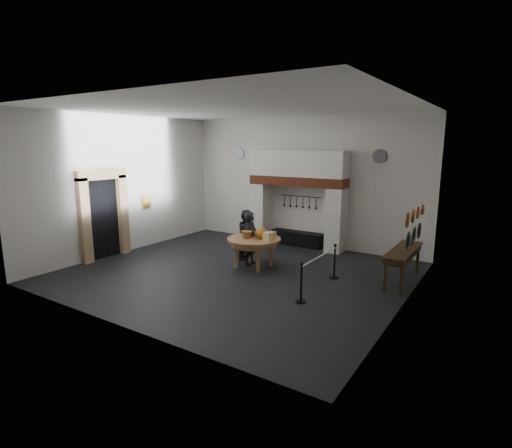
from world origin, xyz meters
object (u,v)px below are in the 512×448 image
Objects in this scene: barrier_post_near at (301,283)px; barrier_post_far at (335,262)px; work_table at (254,239)px; visitor_far at (247,235)px; side_table at (404,250)px; visitor_near at (251,238)px; iron_range at (297,238)px.

barrier_post_near is 2.00m from barrier_post_far.
visitor_far reaches higher than work_table.
visitor_far is 4.64m from side_table.
visitor_near reaches higher than work_table.
side_table is (4.62, 0.42, 0.08)m from visitor_far.
work_table is at bearing -166.10° from side_table.
barrier_post_near reaches higher than work_table.
visitor_near is 2.63m from barrier_post_far.
barrier_post_far is at bearing -46.94° from iron_range.
visitor_far is at bearing -174.79° from side_table.
iron_range is at bearing 153.97° from side_table.
barrier_post_far is at bearing 90.00° from barrier_post_near.
visitor_near reaches higher than barrier_post_far.
side_table is at bearing -87.80° from visitor_near.
barrier_post_far is (2.38, 0.33, -0.39)m from work_table.
work_table reaches higher than iron_range.
work_table is at bearing -148.32° from visitor_far.
barrier_post_far is (-1.62, -0.65, -0.42)m from side_table.
side_table is (4.22, 0.82, 0.07)m from visitor_near.
barrier_post_near is 1.00× the size of barrier_post_far.
iron_range is at bearing -11.19° from visitor_near.
iron_range is 0.86× the size of side_table.
visitor_far is (-0.40, 0.40, -0.01)m from visitor_near.
iron_range is 3.05m from work_table.
visitor_far is (-0.62, 0.57, -0.05)m from work_table.
side_table is at bearing 58.66° from barrier_post_near.
work_table is at bearing -135.83° from visitor_near.
side_table and barrier_post_far have the same top height.
work_table is 1.75× the size of barrier_post_near.
visitor_near is 1.79× the size of barrier_post_near.
barrier_post_far is at bearing -157.96° from side_table.
visitor_far is 3.03m from barrier_post_far.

